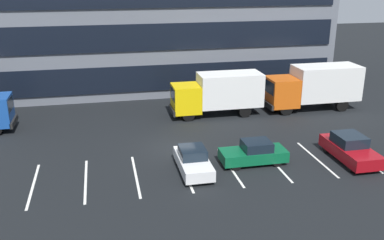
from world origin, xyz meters
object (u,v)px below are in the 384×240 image
Objects in this scene: box_truck_yellow at (219,92)px; box_truck_orange at (314,85)px; sedan_maroon at (350,149)px; sedan_white at (193,161)px; sedan_forest at (254,153)px.

box_truck_orange is at bearing -0.92° from box_truck_yellow.
sedan_maroon is at bearing -61.21° from box_truck_yellow.
box_truck_yellow is 1.83× the size of sedan_white.
sedan_forest is (-0.34, -9.42, -1.22)m from box_truck_yellow.
box_truck_orange reaches higher than sedan_forest.
box_truck_yellow is at bearing 66.84° from sedan_white.
box_truck_orange is 10.45m from sedan_maroon.
sedan_forest is at bearing 5.08° from sedan_white.
sedan_maroon is 1.12× the size of sedan_forest.
box_truck_yellow is at bearing 179.08° from box_truck_orange.
box_truck_yellow is 11.66m from sedan_maroon.
sedan_white is at bearing -113.16° from box_truck_yellow.
box_truck_orange is at bearing 37.91° from sedan_white.
sedan_maroon is at bearing -2.43° from sedan_white.
sedan_maroon is 9.77m from sedan_white.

